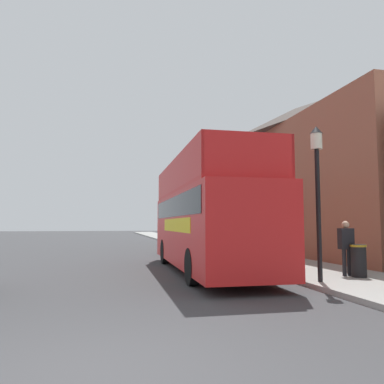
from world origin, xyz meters
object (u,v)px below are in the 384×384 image
parked_car_ahead_of_bus (183,241)px  lamp_post_nearest (317,172)px  tour_bus (205,221)px  litter_bin (359,260)px  pedestrian_third (346,243)px  lamp_post_second (232,192)px

parked_car_ahead_of_bus → lamp_post_nearest: lamp_post_nearest is taller
tour_bus → litter_bin: bearing=-40.3°
parked_car_ahead_of_bus → pedestrian_third: bearing=-70.5°
tour_bus → parked_car_ahead_of_bus: size_ratio=2.27×
lamp_post_nearest → lamp_post_second: lamp_post_second is taller
pedestrian_third → litter_bin: size_ratio=1.73×
parked_car_ahead_of_bus → lamp_post_nearest: 11.72m
parked_car_ahead_of_bus → lamp_post_second: size_ratio=0.95×
tour_bus → parked_car_ahead_of_bus: (0.65, 7.44, -1.07)m
tour_bus → lamp_post_nearest: (2.23, -3.93, 1.35)m
parked_car_ahead_of_bus → lamp_post_second: bearing=-56.5°
pedestrian_third → lamp_post_second: size_ratio=0.36×
tour_bus → parked_car_ahead_of_bus: 7.54m
parked_car_ahead_of_bus → pedestrian_third: size_ratio=2.61×
tour_bus → pedestrian_third: bearing=-38.7°
pedestrian_third → litter_bin: 0.62m
pedestrian_third → lamp_post_nearest: 2.63m
tour_bus → parked_car_ahead_of_bus: tour_bus is taller
lamp_post_nearest → lamp_post_second: (0.27, 8.18, 0.14)m
tour_bus → pedestrian_third: (3.67, -3.07, -0.68)m
litter_bin → tour_bus: bearing=138.5°
lamp_post_nearest → litter_bin: (1.62, 0.52, -2.52)m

